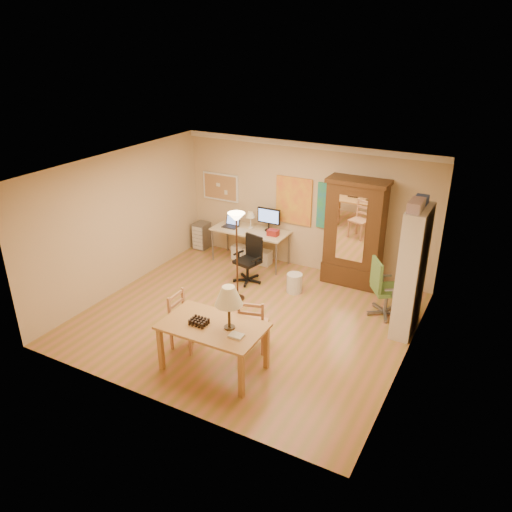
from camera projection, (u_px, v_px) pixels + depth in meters
The scene contains 16 objects.
floor at pixel (247, 318), 8.89m from camera, with size 5.50×5.50×0.00m, color olive.
crown_molding at pixel (307, 145), 9.79m from camera, with size 5.50×0.08×0.12m, color white.
corkboard at pixel (221, 187), 11.15m from camera, with size 0.90×0.04×0.62m, color tan.
art_panel_left at pixel (294, 201), 10.39m from camera, with size 0.80×0.04×1.00m, color yellow.
art_panel_right at pixel (335, 207), 10.00m from camera, with size 0.75×0.04×0.95m, color teal.
dining_table at pixel (218, 318), 7.17m from camera, with size 1.53×0.93×1.42m.
ladder_chair_back at pixel (253, 325), 7.86m from camera, with size 0.52×0.51×0.92m.
ladder_chair_left at pixel (185, 322), 7.93m from camera, with size 0.43×0.45×0.94m.
torchiere_lamp at pixel (237, 231), 8.97m from camera, with size 0.31×0.31×1.73m.
computer_desk at pixel (252, 242), 10.90m from camera, with size 1.67×0.73×1.26m.
office_chair_black at pixel (249, 270), 10.12m from camera, with size 0.59×0.59×0.96m.
office_chair_green at pixel (384, 300), 8.90m from camera, with size 0.68×0.68×1.08m.
drawer_cart at pixel (202, 236), 11.68m from camera, with size 0.31×0.37×0.62m.
armoire at pixel (354, 240), 9.80m from camera, with size 1.17×0.56×2.16m.
bookshelf at pixel (411, 272), 8.12m from camera, with size 0.33×0.87×2.19m.
wastebin at pixel (294, 283), 9.72m from camera, with size 0.31×0.31×0.38m, color silver.
Camera 1 is at (3.79, -6.66, 4.64)m, focal length 35.00 mm.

